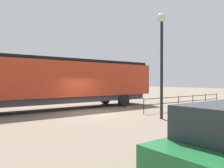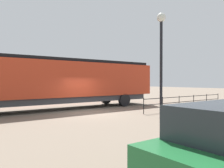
{
  "view_description": "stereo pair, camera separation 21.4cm",
  "coord_description": "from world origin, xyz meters",
  "views": [
    {
      "loc": [
        13.11,
        -8.23,
        2.16
      ],
      "look_at": [
        0.48,
        1.39,
        1.97
      ],
      "focal_mm": 36.47,
      "sensor_mm": 36.0,
      "label": 1
    },
    {
      "loc": [
        13.24,
        -8.06,
        2.16
      ],
      "look_at": [
        0.48,
        1.39,
        1.97
      ],
      "focal_mm": 36.47,
      "sensor_mm": 36.0,
      "label": 2
    }
  ],
  "objects": [
    {
      "name": "lamp_post",
      "position": [
        4.47,
        1.94,
        4.26
      ],
      "size": [
        0.51,
        0.51,
        6.06
      ],
      "color": "black",
      "rests_on": "ground_plane"
    },
    {
      "name": "locomotive",
      "position": [
        -3.19,
        -0.35,
        2.19
      ],
      "size": [
        3.04,
        16.54,
        3.87
      ],
      "color": "red",
      "rests_on": "ground_plane"
    },
    {
      "name": "ground_plane",
      "position": [
        0.0,
        0.0,
        0.0
      ],
      "size": [
        120.0,
        120.0,
        0.0
      ],
      "primitive_type": "plane",
      "color": "#756656"
    },
    {
      "name": "platform_fence",
      "position": [
        2.51,
        7.12,
        0.69
      ],
      "size": [
        0.05,
        9.35,
        1.06
      ],
      "color": "black",
      "rests_on": "ground_plane"
    }
  ]
}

